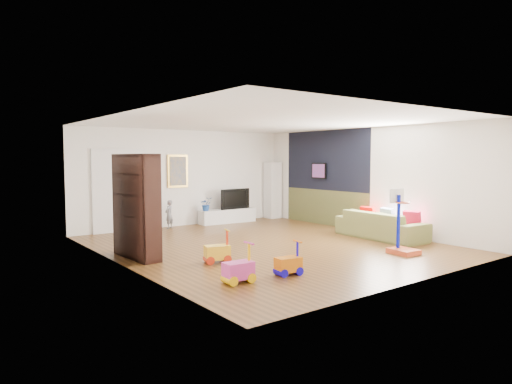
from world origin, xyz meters
TOP-DOWN VIEW (x-y plane):
  - floor at (0.00, 0.00)m, footprint 6.50×7.50m
  - ceiling at (0.00, 0.00)m, footprint 6.50×7.50m
  - wall_back at (0.00, 3.75)m, footprint 6.50×0.00m
  - wall_front at (0.00, -3.75)m, footprint 6.50×0.00m
  - wall_left at (-3.25, 0.00)m, footprint 0.00×7.50m
  - wall_right at (3.25, 0.00)m, footprint 0.00×7.50m
  - navy_accent at (3.23, 1.40)m, footprint 0.01×3.20m
  - olive_wainscot at (3.23, 1.40)m, footprint 0.01×3.20m
  - doorway at (-1.90, 3.71)m, footprint 1.45×0.06m
  - painting_back at (-0.25, 3.71)m, footprint 0.62×0.06m
  - artwork_right at (3.17, 1.60)m, footprint 0.04×0.56m
  - media_console at (1.22, 3.44)m, footprint 1.76×0.52m
  - tall_cabinet at (2.99, 3.49)m, footprint 0.42×0.42m
  - bookshelf at (-2.79, 0.51)m, footprint 0.43×1.38m
  - sofa at (2.70, -0.97)m, footprint 1.00×2.27m
  - basketball_hoop at (1.62, -2.37)m, footprint 0.50×0.59m
  - ride_on_yellow at (-1.78, -0.79)m, footprint 0.51×0.39m
  - ride_on_orange at (-1.33, -2.24)m, footprint 0.45×0.32m
  - ride_on_pink at (-2.25, -2.13)m, footprint 0.47×0.31m
  - child at (-0.66, 3.44)m, footprint 0.34×0.31m
  - tv at (1.44, 3.44)m, footprint 1.04×0.22m
  - vase_plant at (0.50, 3.43)m, footprint 0.42×0.39m
  - pillow_left at (2.95, -1.65)m, footprint 0.19×0.40m
  - pillow_center at (2.95, -0.99)m, footprint 0.20×0.42m
  - pillow_right at (2.95, -0.37)m, footprint 0.14×0.37m

SIDE VIEW (x-z plane):
  - floor at x=0.00m, z-range 0.00..0.00m
  - media_console at x=1.22m, z-range 0.00..0.41m
  - ride_on_orange at x=-1.33m, z-range 0.00..0.56m
  - ride_on_yellow at x=-1.78m, z-range 0.00..0.60m
  - ride_on_pink at x=-2.25m, z-range 0.00..0.61m
  - sofa at x=2.70m, z-range 0.00..0.65m
  - child at x=-0.66m, z-range 0.00..0.78m
  - olive_wainscot at x=3.23m, z-range 0.00..1.00m
  - pillow_left at x=2.95m, z-range 0.32..0.70m
  - pillow_center at x=2.95m, z-range 0.31..0.71m
  - pillow_right at x=2.95m, z-range 0.33..0.69m
  - vase_plant at x=0.50m, z-range 0.41..0.80m
  - basketball_hoop at x=1.62m, z-range 0.00..1.31m
  - tv at x=1.44m, z-range 0.41..1.00m
  - tall_cabinet at x=2.99m, z-range 0.00..1.78m
  - bookshelf at x=-2.79m, z-range 0.00..1.99m
  - doorway at x=-1.90m, z-range 0.00..2.10m
  - wall_back at x=0.00m, z-range 0.00..2.70m
  - wall_front at x=0.00m, z-range 0.00..2.70m
  - wall_left at x=-3.25m, z-range 0.00..2.70m
  - wall_right at x=3.25m, z-range 0.00..2.70m
  - artwork_right at x=3.17m, z-range 1.32..1.78m
  - painting_back at x=-0.25m, z-range 1.09..2.01m
  - navy_accent at x=3.23m, z-range 1.00..2.70m
  - ceiling at x=0.00m, z-range 2.70..2.70m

